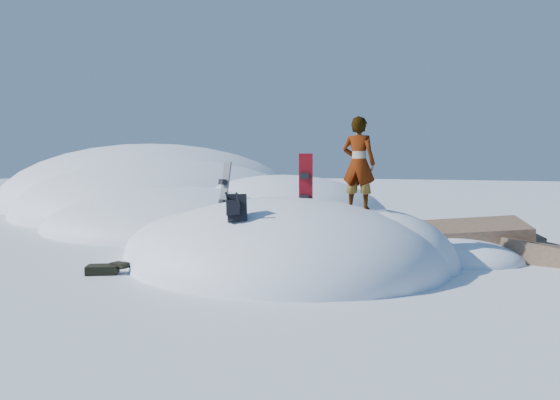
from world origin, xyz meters
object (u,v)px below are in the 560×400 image
at_px(snowboard_red, 306,190).
at_px(person, 359,163).
at_px(snowboard_dark, 224,195).
at_px(backpack, 236,208).

xyz_separation_m(snowboard_red, person, (1.16, 0.11, 0.57)).
bearing_deg(person, snowboard_dark, 18.86).
bearing_deg(snowboard_dark, snowboard_red, 49.89).
bearing_deg(backpack, snowboard_red, 43.94).
height_order(snowboard_red, person, person).
height_order(snowboard_red, backpack, snowboard_red).
xyz_separation_m(snowboard_dark, backpack, (1.18, -1.51, -0.14)).
distance_m(snowboard_red, backpack, 2.25).
bearing_deg(snowboard_red, person, -12.38).
relative_size(snowboard_dark, backpack, 2.49).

